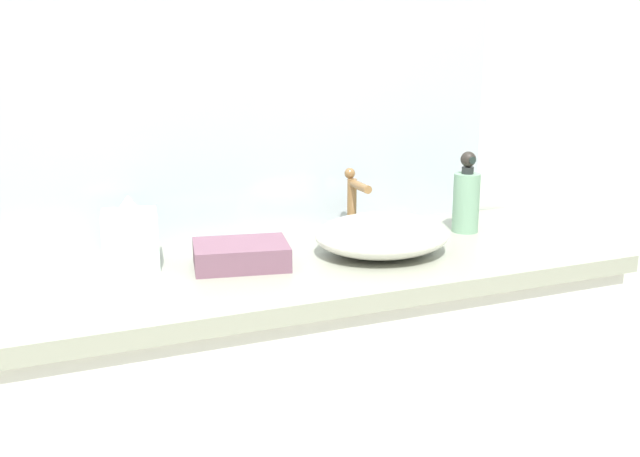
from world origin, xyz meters
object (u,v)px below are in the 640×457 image
(soap_dispenser, at_px, (466,198))
(folded_hand_towel, at_px, (241,255))
(sink_basin, at_px, (382,235))
(tissue_box, at_px, (130,236))

(soap_dispenser, xyz_separation_m, folded_hand_towel, (-0.64, -0.06, -0.06))
(soap_dispenser, bearing_deg, folded_hand_towel, -174.24)
(sink_basin, relative_size, folded_hand_towel, 1.55)
(soap_dispenser, height_order, folded_hand_towel, soap_dispenser)
(sink_basin, distance_m, soap_dispenser, 0.32)
(tissue_box, bearing_deg, soap_dispenser, -2.25)
(tissue_box, bearing_deg, folded_hand_towel, -23.29)
(sink_basin, xyz_separation_m, tissue_box, (-0.57, 0.13, 0.02))
(soap_dispenser, bearing_deg, tissue_box, 177.75)
(soap_dispenser, height_order, tissue_box, soap_dispenser)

